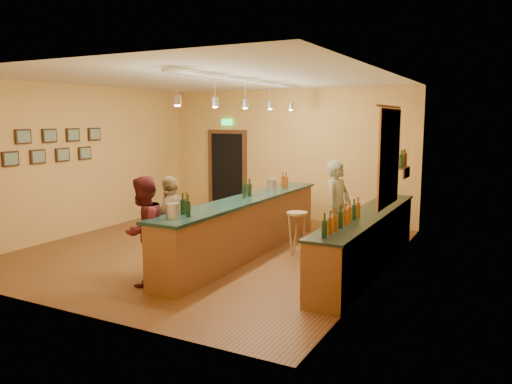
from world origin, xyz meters
The scene contains 17 objects.
floor centered at (0.00, 0.00, 0.00)m, with size 7.00×7.00×0.00m, color #5A2B19.
ceiling centered at (0.00, 0.00, 3.20)m, with size 6.50×7.00×0.02m, color silver.
wall_back centered at (0.00, 3.50, 1.60)m, with size 6.50×0.02×3.20m, color #E2B054.
wall_front centered at (0.00, -3.50, 1.60)m, with size 6.50×0.02×3.20m, color #E2B054.
wall_left centered at (-3.25, 0.00, 1.60)m, with size 0.02×7.00×3.20m, color #E2B054.
wall_right centered at (3.25, 0.00, 1.60)m, with size 0.02×7.00×3.20m, color #E2B054.
doorway centered at (-1.70, 3.47, 1.13)m, with size 1.15×0.09×2.48m.
tapestry centered at (3.23, 0.40, 1.85)m, with size 0.03×1.40×1.60m, color maroon.
bottle_shelf centered at (3.17, 1.90, 1.67)m, with size 0.17×0.55×0.54m.
picture_grid centered at (-3.21, -0.75, 1.95)m, with size 0.06×2.20×0.70m, color #382111, non-canonical shape.
back_counter centered at (2.97, 0.18, 0.49)m, with size 0.60×4.55×1.27m.
tasting_bar centered at (0.75, 0.00, 0.61)m, with size 0.73×5.10×1.38m.
pendant_track centered at (0.75, 0.00, 2.98)m, with size 0.11×4.60×0.50m.
bartender centered at (2.24, 0.78, 0.87)m, with size 0.63×0.42×1.74m, color gray.
customer_a centered at (0.20, -2.17, 0.82)m, with size 0.80×0.62×1.64m, color #59191E.
customer_b centered at (0.20, -1.47, 0.79)m, with size 0.93×0.39×1.58m, color #997A51.
bar_stool centered at (1.59, 0.45, 0.65)m, with size 0.39×0.39×0.79m.
Camera 1 is at (5.08, -7.85, 2.47)m, focal length 35.00 mm.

